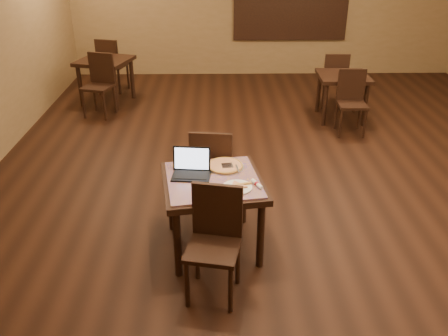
{
  "coord_description": "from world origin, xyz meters",
  "views": [
    {
      "loc": [
        -1.05,
        -5.1,
        2.86
      ],
      "look_at": [
        -0.98,
        -1.17,
        0.85
      ],
      "focal_mm": 38.0,
      "sensor_mm": 36.0,
      "label": 1
    }
  ],
  "objects_px": {
    "tiled_table": "(213,188)",
    "laptop": "(192,168)",
    "other_table_a_chair_near": "(351,98)",
    "other_table_b_chair_far": "(111,62)",
    "other_table_b": "(105,67)",
    "other_table_b_chair_near": "(100,81)",
    "pizza_pan": "(225,167)",
    "chair_main_near": "(215,236)",
    "chair_main_far": "(212,167)",
    "other_table_a_chair_far": "(334,77)",
    "other_table_a": "(343,82)"
  },
  "relations": [
    {
      "from": "tiled_table",
      "to": "chair_main_far",
      "type": "height_order",
      "value": "chair_main_far"
    },
    {
      "from": "other_table_a",
      "to": "other_table_b",
      "type": "height_order",
      "value": "other_table_b"
    },
    {
      "from": "other_table_a",
      "to": "other_table_a_chair_near",
      "type": "height_order",
      "value": "other_table_a_chair_near"
    },
    {
      "from": "pizza_pan",
      "to": "other_table_b_chair_near",
      "type": "xyz_separation_m",
      "value": [
        -2.01,
        3.57,
        -0.19
      ]
    },
    {
      "from": "other_table_a_chair_near",
      "to": "tiled_table",
      "type": "bearing_deg",
      "value": -123.27
    },
    {
      "from": "other_table_a_chair_far",
      "to": "tiled_table",
      "type": "bearing_deg",
      "value": 64.93
    },
    {
      "from": "other_table_a_chair_near",
      "to": "laptop",
      "type": "bearing_deg",
      "value": -126.81
    },
    {
      "from": "tiled_table",
      "to": "pizza_pan",
      "type": "height_order",
      "value": "pizza_pan"
    },
    {
      "from": "chair_main_far",
      "to": "other_table_a_chair_near",
      "type": "bearing_deg",
      "value": -125.11
    },
    {
      "from": "other_table_a_chair_far",
      "to": "chair_main_far",
      "type": "bearing_deg",
      "value": 60.84
    },
    {
      "from": "other_table_a",
      "to": "other_table_a_chair_far",
      "type": "height_order",
      "value": "other_table_a_chair_far"
    },
    {
      "from": "other_table_b_chair_near",
      "to": "laptop",
      "type": "bearing_deg",
      "value": -49.42
    },
    {
      "from": "pizza_pan",
      "to": "chair_main_far",
      "type": "bearing_deg",
      "value": 109.36
    },
    {
      "from": "other_table_a_chair_far",
      "to": "pizza_pan",
      "type": "bearing_deg",
      "value": 64.89
    },
    {
      "from": "pizza_pan",
      "to": "other_table_b",
      "type": "xyz_separation_m",
      "value": [
        -2.04,
        4.16,
        -0.11
      ]
    },
    {
      "from": "tiled_table",
      "to": "other_table_a_chair_near",
      "type": "relative_size",
      "value": 1.09
    },
    {
      "from": "pizza_pan",
      "to": "other_table_a_chair_near",
      "type": "distance_m",
      "value": 3.36
    },
    {
      "from": "other_table_a_chair_far",
      "to": "other_table_b_chair_far",
      "type": "bearing_deg",
      "value": -10.98
    },
    {
      "from": "chair_main_near",
      "to": "pizza_pan",
      "type": "distance_m",
      "value": 0.89
    },
    {
      "from": "other_table_a_chair_near",
      "to": "other_table_b_chair_near",
      "type": "height_order",
      "value": "other_table_b_chair_near"
    },
    {
      "from": "tiled_table",
      "to": "laptop",
      "type": "height_order",
      "value": "laptop"
    },
    {
      "from": "tiled_table",
      "to": "other_table_b_chair_near",
      "type": "height_order",
      "value": "other_table_b_chair_near"
    },
    {
      "from": "chair_main_near",
      "to": "chair_main_far",
      "type": "distance_m",
      "value": 1.23
    },
    {
      "from": "laptop",
      "to": "pizza_pan",
      "type": "bearing_deg",
      "value": 28.37
    },
    {
      "from": "tiled_table",
      "to": "other_table_a",
      "type": "xyz_separation_m",
      "value": [
        2.09,
        3.51,
        -0.04
      ]
    },
    {
      "from": "pizza_pan",
      "to": "other_table_b",
      "type": "bearing_deg",
      "value": 116.06
    },
    {
      "from": "chair_main_far",
      "to": "other_table_b",
      "type": "relative_size",
      "value": 0.97
    },
    {
      "from": "chair_main_near",
      "to": "other_table_b",
      "type": "height_order",
      "value": "chair_main_near"
    },
    {
      "from": "pizza_pan",
      "to": "other_table_b_chair_far",
      "type": "bearing_deg",
      "value": 113.4
    },
    {
      "from": "pizza_pan",
      "to": "other_table_a",
      "type": "height_order",
      "value": "pizza_pan"
    },
    {
      "from": "other_table_b",
      "to": "other_table_b_chair_near",
      "type": "height_order",
      "value": "other_table_b_chair_near"
    },
    {
      "from": "chair_main_far",
      "to": "other_table_a_chair_far",
      "type": "xyz_separation_m",
      "value": [
        2.09,
        3.46,
        -0.03
      ]
    },
    {
      "from": "other_table_a_chair_near",
      "to": "other_table_a_chair_far",
      "type": "height_order",
      "value": "same"
    },
    {
      "from": "other_table_b",
      "to": "other_table_b_chair_near",
      "type": "distance_m",
      "value": 0.6
    },
    {
      "from": "chair_main_far",
      "to": "other_table_a",
      "type": "distance_m",
      "value": 3.58
    },
    {
      "from": "pizza_pan",
      "to": "other_table_b_chair_far",
      "type": "relative_size",
      "value": 0.37
    },
    {
      "from": "other_table_a_chair_far",
      "to": "other_table_b",
      "type": "height_order",
      "value": "other_table_a_chair_far"
    },
    {
      "from": "laptop",
      "to": "other_table_b",
      "type": "relative_size",
      "value": 0.37
    },
    {
      "from": "chair_main_near",
      "to": "other_table_b_chair_far",
      "type": "xyz_separation_m",
      "value": [
        -1.96,
        5.61,
        0.02
      ]
    },
    {
      "from": "other_table_a_chair_near",
      "to": "other_table_b_chair_near",
      "type": "relative_size",
      "value": 0.94
    },
    {
      "from": "tiled_table",
      "to": "other_table_a",
      "type": "height_order",
      "value": "tiled_table"
    },
    {
      "from": "chair_main_near",
      "to": "other_table_b",
      "type": "xyz_separation_m",
      "value": [
        -1.93,
        5.02,
        0.1
      ]
    },
    {
      "from": "chair_main_near",
      "to": "other_table_a_chair_near",
      "type": "height_order",
      "value": "chair_main_near"
    },
    {
      "from": "other_table_a_chair_near",
      "to": "other_table_b_chair_far",
      "type": "relative_size",
      "value": 0.94
    },
    {
      "from": "chair_main_near",
      "to": "other_table_a",
      "type": "bearing_deg",
      "value": 75.13
    },
    {
      "from": "other_table_b_chair_near",
      "to": "other_table_b_chair_far",
      "type": "xyz_separation_m",
      "value": [
        -0.05,
        1.19,
        0.0
      ]
    },
    {
      "from": "other_table_a_chair_near",
      "to": "other_table_b_chair_far",
      "type": "bearing_deg",
      "value": 155.09
    },
    {
      "from": "laptop",
      "to": "pizza_pan",
      "type": "distance_m",
      "value": 0.35
    },
    {
      "from": "tiled_table",
      "to": "other_table_a_chair_near",
      "type": "bearing_deg",
      "value": 45.89
    },
    {
      "from": "chair_main_far",
      "to": "tiled_table",
      "type": "bearing_deg",
      "value": 97.82
    }
  ]
}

